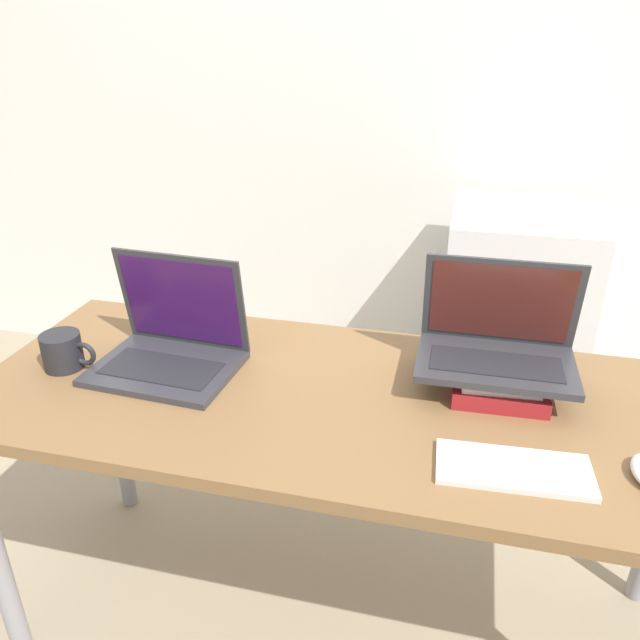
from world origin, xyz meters
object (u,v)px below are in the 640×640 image
object	(u,v)px
book_stack	(498,378)
wireless_keyboard	(514,469)
mug	(63,351)
laptop_on_books	(497,343)
mini_fridge	(508,334)
laptop_left	(171,345)

from	to	relation	value
book_stack	wireless_keyboard	xyz separation A→B (m)	(0.03, -0.29, -0.02)
wireless_keyboard	mug	size ratio (longest dim) A/B	2.13
laptop_on_books	mini_fridge	size ratio (longest dim) A/B	0.38
laptop_on_books	mini_fridge	distance (m)	0.91
book_stack	mini_fridge	size ratio (longest dim) A/B	0.26
laptop_left	laptop_on_books	bearing A→B (deg)	7.03
laptop_on_books	wireless_keyboard	xyz separation A→B (m)	(0.04, -0.31, -0.10)
wireless_keyboard	mini_fridge	distance (m)	1.17
book_stack	mini_fridge	bearing A→B (deg)	84.54
laptop_left	wireless_keyboard	distance (m)	0.82
laptop_on_books	wireless_keyboard	size ratio (longest dim) A/B	1.20
book_stack	wireless_keyboard	size ratio (longest dim) A/B	0.82
book_stack	wireless_keyboard	distance (m)	0.29
laptop_left	wireless_keyboard	xyz separation A→B (m)	(0.79, -0.22, -0.05)
book_stack	mug	xyz separation A→B (m)	(-1.01, -0.15, 0.01)
book_stack	laptop_on_books	size ratio (longest dim) A/B	0.68
wireless_keyboard	mug	distance (m)	1.04
laptop_left	book_stack	bearing A→B (deg)	5.57
book_stack	mug	world-z (taller)	mug
mug	book_stack	bearing A→B (deg)	8.37
mini_fridge	mug	bearing A→B (deg)	-137.75
laptop_on_books	wireless_keyboard	bearing A→B (deg)	-82.95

